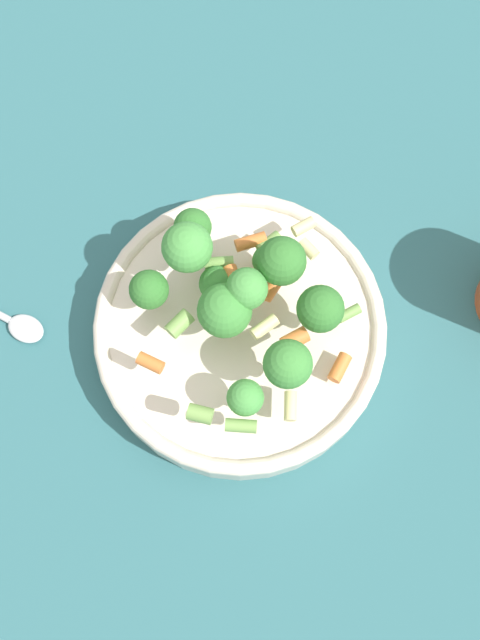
% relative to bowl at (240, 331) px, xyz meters
% --- Properties ---
extents(ground_plane, '(3.00, 3.00, 0.00)m').
position_rel_bowl_xyz_m(ground_plane, '(0.00, 0.00, -0.02)').
color(ground_plane, '#2D6066').
extents(bowl, '(0.26, 0.26, 0.05)m').
position_rel_bowl_xyz_m(bowl, '(0.00, 0.00, 0.00)').
color(bowl, beige).
rests_on(bowl, ground_plane).
extents(pasta_salad, '(0.20, 0.20, 0.09)m').
position_rel_bowl_xyz_m(pasta_salad, '(0.00, 0.01, 0.07)').
color(pasta_salad, '#8CB766').
rests_on(pasta_salad, bowl).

